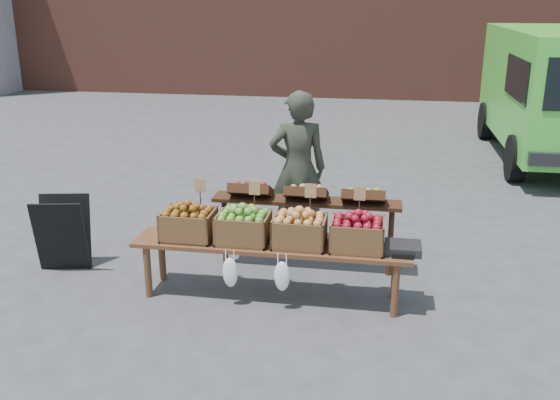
% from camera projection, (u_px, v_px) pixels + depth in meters
% --- Properties ---
extents(ground, '(80.00, 80.00, 0.00)m').
position_uv_depth(ground, '(224.00, 307.00, 5.99)').
color(ground, '#434345').
extents(vendor, '(0.76, 0.59, 1.84)m').
position_uv_depth(vendor, '(298.00, 169.00, 7.28)').
color(vendor, '#2D3225').
rests_on(vendor, ground).
extents(chalkboard_sign, '(0.59, 0.40, 0.82)m').
position_uv_depth(chalkboard_sign, '(63.00, 233.00, 6.71)').
color(chalkboard_sign, black).
rests_on(chalkboard_sign, ground).
extents(back_table, '(2.10, 0.44, 1.04)m').
position_uv_depth(back_table, '(306.00, 224.00, 6.68)').
color(back_table, '#341B0F').
rests_on(back_table, ground).
extents(display_bench, '(2.70, 0.56, 0.57)m').
position_uv_depth(display_bench, '(271.00, 270.00, 6.12)').
color(display_bench, '#55311B').
rests_on(display_bench, ground).
extents(crate_golden_apples, '(0.50, 0.40, 0.28)m').
position_uv_depth(crate_golden_apples, '(189.00, 225.00, 6.12)').
color(crate_golden_apples, brown).
rests_on(crate_golden_apples, display_bench).
extents(crate_russet_pears, '(0.50, 0.40, 0.28)m').
position_uv_depth(crate_russet_pears, '(243.00, 228.00, 6.03)').
color(crate_russet_pears, '#5F912F').
rests_on(crate_russet_pears, display_bench).
extents(crate_red_apples, '(0.50, 0.40, 0.28)m').
position_uv_depth(crate_red_apples, '(299.00, 232.00, 5.94)').
color(crate_red_apples, '#A6863C').
rests_on(crate_red_apples, display_bench).
extents(crate_green_apples, '(0.50, 0.40, 0.28)m').
position_uv_depth(crate_green_apples, '(357.00, 235.00, 5.85)').
color(crate_green_apples, maroon).
rests_on(crate_green_apples, display_bench).
extents(weighing_scale, '(0.34, 0.30, 0.08)m').
position_uv_depth(weighing_scale, '(403.00, 248.00, 5.81)').
color(weighing_scale, black).
rests_on(weighing_scale, display_bench).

